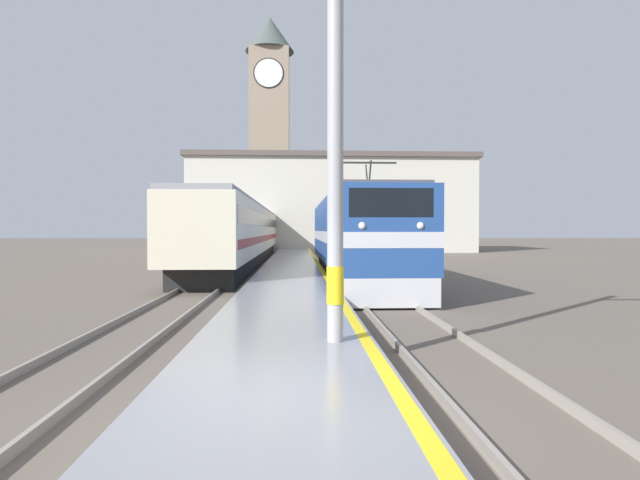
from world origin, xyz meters
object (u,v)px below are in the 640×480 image
object	(u,v)px
locomotive_train	(354,237)
catenary_mast	(340,103)
passenger_train	(256,232)
clock_tower	(270,125)

from	to	relation	value
locomotive_train	catenary_mast	bearing A→B (deg)	-97.52
passenger_train	clock_tower	distance (m)	26.32
locomotive_train	passenger_train	xyz separation A→B (m)	(-6.04, 20.47, 0.15)
catenary_mast	clock_tower	world-z (taller)	clock_tower
passenger_train	clock_tower	size ratio (longest dim) A/B	1.75
passenger_train	catenary_mast	distance (m)	35.03
locomotive_train	clock_tower	size ratio (longest dim) A/B	0.59
passenger_train	clock_tower	bearing A→B (deg)	90.03
locomotive_train	passenger_train	world-z (taller)	locomotive_train
clock_tower	catenary_mast	bearing A→B (deg)	-85.83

